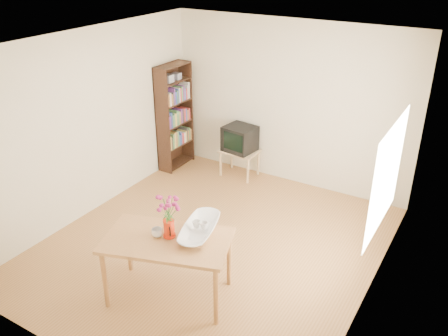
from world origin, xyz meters
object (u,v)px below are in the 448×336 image
Objects in this scene: pitcher at (169,229)px; table at (167,246)px; mug at (157,233)px; television at (240,138)px; bowl at (199,213)px.

table is at bearing -126.35° from pitcher.
television reaches higher than mug.
pitcher is 1.66× the size of mug.
bowl is at bearing -165.27° from mug.
pitcher is 0.36m from bowl.
bowl is (0.22, 0.29, 0.33)m from table.
pitcher is 0.14m from mug.
mug is 3.13m from television.
pitcher is 0.38× the size of television.
bowl is (0.23, 0.24, 0.15)m from pitcher.
pitcher is 0.40× the size of bowl.
pitcher is 3.09m from television.
pitcher is at bearing -174.04° from mug.
table is 0.18m from mug.
television is at bearing 110.52° from bowl.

